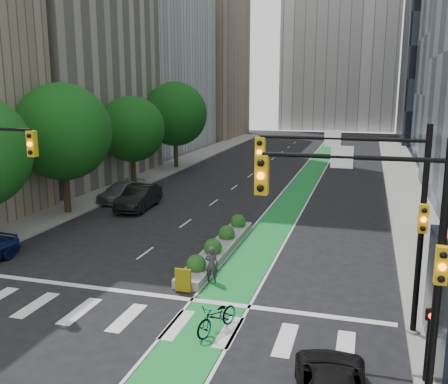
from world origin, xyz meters
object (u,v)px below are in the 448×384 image
Objects in this scene: median_planter at (219,247)px; cyclist at (212,264)px; parked_car_left_mid at (139,197)px; parked_car_left_far at (121,192)px; bicycle at (217,317)px; pedestrian_near at (438,283)px.

cyclist reaches higher than median_planter.
cyclist is 0.32× the size of parked_car_left_mid.
parked_car_left_far is at bearing 137.05° from parked_car_left_mid.
bicycle is at bearing 105.64° from cyclist.
median_planter is 3.88m from cyclist.
bicycle is 0.45× the size of parked_car_left_far.
cyclist is at bearing -55.67° from parked_car_left_mid.
pedestrian_near is at bearing 175.30° from cyclist.
median_planter is 10.80m from pedestrian_near.
parked_car_left_mid is at bearing -56.12° from cyclist.
pedestrian_near is at bearing -20.88° from median_planter.
bicycle is at bearing 123.88° from pedestrian_near.
parked_car_left_mid is at bearing 136.91° from median_planter.
bicycle is 0.42× the size of parked_car_left_mid.
parked_car_left_far is 2.67× the size of pedestrian_near.
parked_car_left_mid reaches higher than median_planter.
median_planter is 5.81× the size of pedestrian_near.
median_planter is 2.17× the size of parked_car_left_far.
bicycle is 1.30× the size of cyclist.
pedestrian_near reaches higher than bicycle.
cyclist is 9.28m from pedestrian_near.
bicycle is 8.81m from pedestrian_near.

